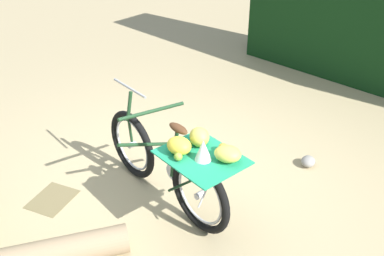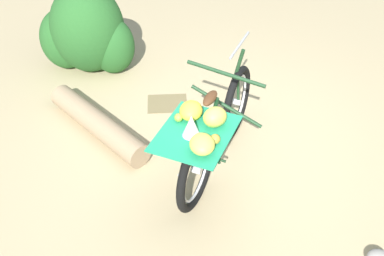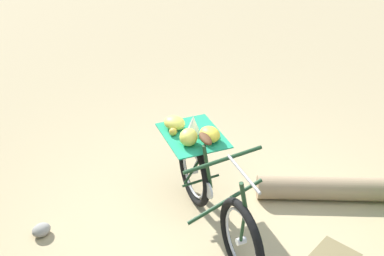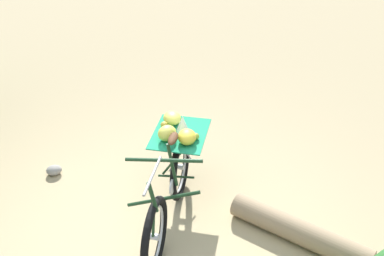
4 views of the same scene
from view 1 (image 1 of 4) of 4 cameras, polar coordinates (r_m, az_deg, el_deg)
ground_plane at (r=4.62m, az=-2.61°, el=-7.09°), size 60.00×60.00×0.00m
bicycle at (r=4.06m, az=-2.66°, el=-4.46°), size 1.06×1.73×1.03m
fallen_log at (r=3.91m, az=-18.84°, el=-15.25°), size 1.09×1.24×0.24m
path_stone at (r=4.99m, az=14.68°, el=-4.16°), size 0.18×0.15×0.11m
leaf_litter_patch at (r=4.62m, az=-17.48°, el=-8.69°), size 0.44×0.36×0.01m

